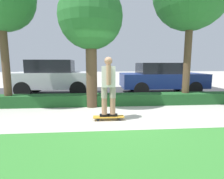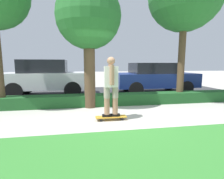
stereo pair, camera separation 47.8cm
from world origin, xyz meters
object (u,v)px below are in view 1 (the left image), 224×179
at_px(parked_car_front, 54,77).
at_px(parked_car_middle, 161,78).
at_px(skateboard, 109,117).
at_px(tree_mid, 91,19).
at_px(skater_person, 108,85).

xyz_separation_m(parked_car_front, parked_car_middle, (5.43, -0.01, -0.06)).
height_order(skateboard, tree_mid, tree_mid).
relative_size(skateboard, skater_person, 0.53).
height_order(skater_person, parked_car_front, parked_car_front).
xyz_separation_m(skater_person, tree_mid, (-0.50, 1.54, 2.08)).
distance_m(skater_person, tree_mid, 2.64).
relative_size(skater_person, tree_mid, 0.39).
height_order(tree_mid, parked_car_front, tree_mid).
distance_m(tree_mid, parked_car_middle, 4.90).
height_order(skateboard, skater_person, skater_person).
relative_size(parked_car_front, parked_car_middle, 0.94).
distance_m(skateboard, skater_person, 0.88).
bearing_deg(parked_car_middle, skateboard, -125.18).
height_order(tree_mid, parked_car_middle, tree_mid).
bearing_deg(skater_person, skateboard, 0.00).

